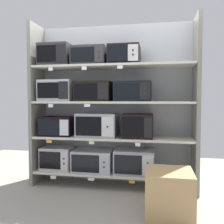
{
  "coord_description": "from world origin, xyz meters",
  "views": [
    {
      "loc": [
        0.63,
        -3.41,
        1.24
      ],
      "look_at": [
        0.0,
        0.0,
        1.06
      ],
      "focal_mm": 39.38,
      "sensor_mm": 36.0,
      "label": 1
    }
  ],
  "objects": [
    {
      "name": "price_tag_6",
      "position": [
        -0.82,
        -0.23,
        1.16
      ],
      "size": [
        0.07,
        0.0,
        0.05
      ],
      "primitive_type": "cube",
      "color": "white"
    },
    {
      "name": "price_tag_7",
      "position": [
        -0.3,
        -0.23,
        1.16
      ],
      "size": [
        0.08,
        0.0,
        0.04
      ],
      "primitive_type": "cube",
      "color": "white"
    },
    {
      "name": "price_tag_2",
      "position": [
        0.31,
        -0.23,
        0.15
      ],
      "size": [
        0.07,
        0.0,
        0.04
      ],
      "primitive_type": "cube",
      "color": "orange"
    },
    {
      "name": "microwave_4",
      "position": [
        -0.21,
        -0.0,
        0.88
      ],
      "size": [
        0.56,
        0.42,
        0.33
      ],
      "color": "#989DA9",
      "rests_on": "shelf_1"
    },
    {
      "name": "shelf_1",
      "position": [
        0.0,
        0.0,
        0.7
      ],
      "size": [
        2.22,
        0.46,
        0.03
      ],
      "primitive_type": "cube",
      "color": "beige"
    },
    {
      "name": "microwave_2",
      "position": [
        0.32,
        -0.0,
        0.37
      ],
      "size": [
        0.55,
        0.42,
        0.33
      ],
      "color": "#9F9BA4",
      "rests_on": "shelf_0"
    },
    {
      "name": "microwave_10",
      "position": [
        -0.32,
        -0.0,
        1.85
      ],
      "size": [
        0.49,
        0.35,
        0.27
      ],
      "color": "#323034",
      "rests_on": "shelf_3"
    },
    {
      "name": "microwave_7",
      "position": [
        -0.26,
        -0.0,
        1.36
      ],
      "size": [
        0.5,
        0.4,
        0.28
      ],
      "color": "black",
      "rests_on": "shelf_2"
    },
    {
      "name": "microwave_11",
      "position": [
        0.17,
        -0.0,
        1.85
      ],
      "size": [
        0.43,
        0.38,
        0.27
      ],
      "color": "black",
      "rests_on": "shelf_3"
    },
    {
      "name": "shipping_carton",
      "position": [
        0.76,
        -0.77,
        0.24
      ],
      "size": [
        0.49,
        0.49,
        0.48
      ],
      "primitive_type": "cube",
      "color": "tan",
      "rests_on": "ground"
    },
    {
      "name": "price_tag_0",
      "position": [
        -0.79,
        -0.23,
        0.15
      ],
      "size": [
        0.08,
        0.0,
        0.05
      ],
      "primitive_type": "cube",
      "color": "beige"
    },
    {
      "name": "microwave_8",
      "position": [
        0.3,
        -0.0,
        1.35
      ],
      "size": [
        0.5,
        0.41,
        0.27
      ],
      "color": "black",
      "rests_on": "shelf_2"
    },
    {
      "name": "microwave_6",
      "position": [
        -0.81,
        -0.0,
        1.37
      ],
      "size": [
        0.48,
        0.41,
        0.31
      ],
      "color": "#B5BDBC",
      "rests_on": "shelf_2"
    },
    {
      "name": "upright_left",
      "position": [
        -1.14,
        0.0,
        1.17
      ],
      "size": [
        0.05,
        0.46,
        2.34
      ],
      "primitive_type": "cube",
      "color": "gray",
      "rests_on": "ground"
    },
    {
      "name": "microwave_0",
      "position": [
        -0.82,
        -0.0,
        0.37
      ],
      "size": [
        0.45,
        0.34,
        0.33
      ],
      "color": "#BCB2BC",
      "rests_on": "shelf_0"
    },
    {
      "name": "microwave_9",
      "position": [
        -0.83,
        -0.0,
        1.88
      ],
      "size": [
        0.45,
        0.39,
        0.32
      ],
      "color": "#312F2F",
      "rests_on": "shelf_3"
    },
    {
      "name": "microwave_3",
      "position": [
        -0.81,
        -0.0,
        0.85
      ],
      "size": [
        0.48,
        0.37,
        0.28
      ],
      "color": "black",
      "rests_on": "shelf_1"
    },
    {
      "name": "microwave_5",
      "position": [
        0.36,
        -0.0,
        0.88
      ],
      "size": [
        0.42,
        0.38,
        0.33
      ],
      "color": "black",
      "rests_on": "shelf_1"
    },
    {
      "name": "upright_right",
      "position": [
        1.14,
        0.0,
        1.17
      ],
      "size": [
        0.05,
        0.46,
        2.34
      ],
      "primitive_type": "cube",
      "color": "gray",
      "rests_on": "ground"
    },
    {
      "name": "price_tag_4",
      "position": [
        -0.24,
        -0.23,
        0.66
      ],
      "size": [
        0.07,
        0.0,
        0.04
      ],
      "primitive_type": "cube",
      "color": "beige"
    },
    {
      "name": "price_tag_3",
      "position": [
        -0.85,
        -0.23,
        0.66
      ],
      "size": [
        0.08,
        0.0,
        0.04
      ],
      "primitive_type": "cube",
      "color": "orange"
    },
    {
      "name": "microwave_1",
      "position": [
        -0.28,
        -0.0,
        0.36
      ],
      "size": [
        0.57,
        0.41,
        0.3
      ],
      "color": "#B2B3BD",
      "rests_on": "shelf_0"
    },
    {
      "name": "price_tag_5",
      "position": [
        0.39,
        -0.23,
        0.65
      ],
      "size": [
        0.07,
        0.0,
        0.05
      ],
      "primitive_type": "cube",
      "color": "white"
    },
    {
      "name": "ground",
      "position": [
        0.0,
        -1.0,
        -0.01
      ],
      "size": [
        6.22,
        6.0,
        0.02
      ],
      "primitive_type": "cube",
      "color": "gray"
    },
    {
      "name": "shelf_0",
      "position": [
        0.0,
        0.0,
        0.19
      ],
      "size": [
        2.22,
        0.46,
        0.03
      ],
      "primitive_type": "cube",
      "color": "beige",
      "rests_on": "ground"
    },
    {
      "name": "shelf_2",
      "position": [
        0.0,
        0.0,
        1.2
      ],
      "size": [
        2.22,
        0.46,
        0.03
      ],
      "primitive_type": "cube",
      "color": "beige"
    },
    {
      "name": "price_tag_1",
      "position": [
        -0.25,
        -0.23,
        0.16
      ],
      "size": [
        0.09,
        0.0,
        0.03
      ],
      "primitive_type": "cube",
      "color": "white"
    },
    {
      "name": "price_tag_9",
      "position": [
        -0.34,
        -0.23,
        1.66
      ],
      "size": [
        0.07,
        0.0,
        0.05
      ],
      "primitive_type": "cube",
      "color": "white"
    },
    {
      "name": "price_tag_10",
      "position": [
        0.15,
        -0.23,
        1.66
      ],
      "size": [
        0.07,
        0.0,
        0.04
      ],
      "primitive_type": "cube",
      "color": "white"
    },
    {
      "name": "back_panel",
      "position": [
        0.0,
        0.25,
        1.17
      ],
      "size": [
        2.42,
        0.04,
        2.34
      ],
      "primitive_type": "cube",
      "color": "#9EA3A8",
      "rests_on": "ground"
    },
    {
      "name": "shelf_3",
      "position": [
        0.0,
        0.0,
        1.7
      ],
      "size": [
        2.22,
        0.46,
        0.03
      ],
      "primitive_type": "cube",
      "color": "beige"
    },
    {
      "name": "price_tag_8",
      "position": [
        -0.81,
        -0.23,
        1.66
      ],
      "size": [
        0.06,
        0.0,
        0.05
      ],
      "primitive_type": "cube",
      "color": "white"
    }
  ]
}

